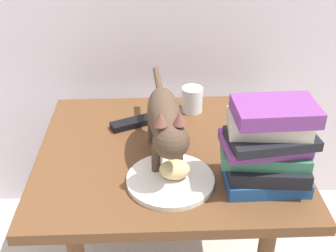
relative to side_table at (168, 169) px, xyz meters
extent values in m
cube|color=brown|center=(0.00, 0.00, 0.06)|extent=(0.75, 0.66, 0.03)
cylinder|color=brown|center=(-0.25, 0.25, -0.21)|extent=(0.04, 0.04, 0.50)
cylinder|color=brown|center=(0.25, 0.25, -0.21)|extent=(0.04, 0.04, 0.50)
cylinder|color=silver|center=(0.00, -0.15, 0.08)|extent=(0.23, 0.23, 0.01)
ellipsoid|color=#E0BC7A|center=(0.01, -0.15, 0.11)|extent=(0.08, 0.06, 0.05)
cylinder|color=#4C3828|center=(0.02, -0.11, 0.12)|extent=(0.02, 0.02, 0.10)
cylinder|color=#4C3828|center=(-0.04, -0.12, 0.12)|extent=(0.02, 0.02, 0.10)
cylinder|color=#4C3828|center=(0.01, 0.05, 0.12)|extent=(0.02, 0.02, 0.10)
cylinder|color=#4C3828|center=(-0.05, 0.04, 0.12)|extent=(0.02, 0.02, 0.10)
ellipsoid|color=#4C3828|center=(-0.01, -0.03, 0.20)|extent=(0.11, 0.26, 0.11)
sphere|color=#4C3828|center=(0.00, -0.18, 0.22)|extent=(0.09, 0.09, 0.09)
cone|color=brown|center=(0.02, -0.18, 0.28)|extent=(0.03, 0.03, 0.03)
cone|color=brown|center=(-0.02, -0.18, 0.28)|extent=(0.03, 0.03, 0.03)
cylinder|color=#4C3828|center=(-0.02, 0.17, 0.21)|extent=(0.03, 0.16, 0.02)
cube|color=#1E4C8C|center=(0.24, -0.17, 0.09)|extent=(0.21, 0.13, 0.04)
cube|color=black|center=(0.24, -0.18, 0.13)|extent=(0.21, 0.14, 0.04)
cube|color=#336B4C|center=(0.24, -0.16, 0.16)|extent=(0.23, 0.15, 0.03)
cube|color=#72337A|center=(0.23, -0.16, 0.19)|extent=(0.22, 0.14, 0.03)
cube|color=black|center=(0.24, -0.18, 0.22)|extent=(0.22, 0.15, 0.02)
cube|color=#BCB299|center=(0.24, -0.16, 0.25)|extent=(0.20, 0.13, 0.04)
cube|color=#72337A|center=(0.25, -0.16, 0.28)|extent=(0.20, 0.13, 0.04)
cylinder|color=silver|center=(0.09, 0.23, 0.11)|extent=(0.07, 0.07, 0.08)
cylinder|color=silver|center=(0.09, 0.23, 0.09)|extent=(0.06, 0.06, 0.04)
cube|color=black|center=(-0.10, 0.14, 0.08)|extent=(0.15, 0.10, 0.02)
camera|label=1|loc=(-0.04, -1.04, 0.78)|focal=46.06mm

